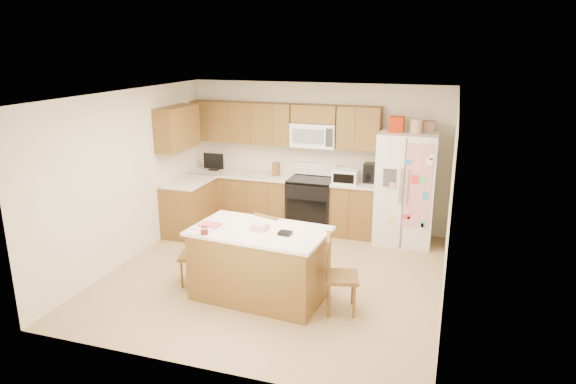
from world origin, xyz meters
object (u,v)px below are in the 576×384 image
(stove, at_px, (312,204))
(windsor_chair_left, at_px, (195,255))
(windsor_chair_right, at_px, (339,276))
(island, at_px, (260,263))
(refrigerator, at_px, (406,187))
(windsor_chair_back, at_px, (273,247))

(stove, bearing_deg, windsor_chair_left, -110.45)
(stove, relative_size, windsor_chair_right, 1.18)
(island, bearing_deg, refrigerator, 58.60)
(island, height_order, windsor_chair_left, island)
(windsor_chair_left, bearing_deg, island, -5.51)
(windsor_chair_left, relative_size, windsor_chair_back, 0.92)
(island, xyz_separation_m, windsor_chair_right, (1.04, -0.04, -0.01))
(stove, distance_m, island, 2.58)
(stove, relative_size, refrigerator, 0.55)
(windsor_chair_back, height_order, windsor_chair_right, windsor_chair_right)
(refrigerator, bearing_deg, windsor_chair_left, -135.85)
(windsor_chair_left, bearing_deg, windsor_chair_right, -3.91)
(windsor_chair_right, bearing_deg, refrigerator, 78.91)
(windsor_chair_back, relative_size, windsor_chair_right, 0.98)
(island, relative_size, windsor_chair_right, 1.82)
(windsor_chair_left, xyz_separation_m, windsor_chair_right, (2.00, -0.14, 0.05))
(windsor_chair_left, bearing_deg, refrigerator, 44.15)
(refrigerator, relative_size, windsor_chair_left, 2.36)
(stove, xyz_separation_m, windsor_chair_left, (-0.93, -2.49, -0.07))
(refrigerator, height_order, windsor_chair_left, refrigerator)
(island, distance_m, windsor_chair_back, 0.58)
(island, distance_m, windsor_chair_left, 0.97)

